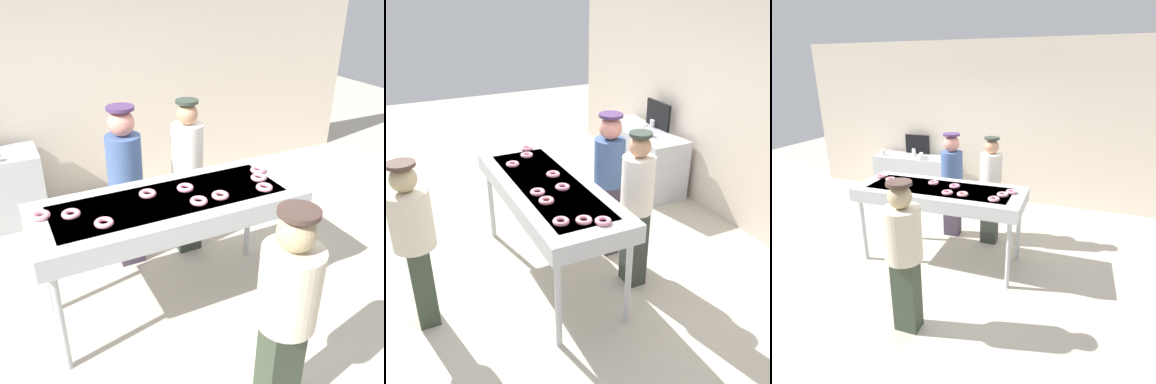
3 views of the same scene
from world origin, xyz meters
The scene contains 23 objects.
ground_plane centered at (0.00, 0.00, 0.00)m, with size 16.00×16.00×0.00m, color beige.
back_wall centered at (0.00, 2.54, 1.50)m, with size 8.00×0.12×3.00m, color beige.
fryer_conveyor centered at (0.00, 0.00, 0.96)m, with size 2.17×0.82×1.05m.
strawberry_donut_0 centered at (0.82, -0.02, 1.07)m, with size 0.14×0.14×0.04m, color pink.
strawberry_donut_1 centered at (0.37, -0.16, 1.07)m, with size 0.14×0.14×0.04m, color pink.
strawberry_donut_2 centered at (0.17, -0.17, 1.07)m, with size 0.14×0.14×0.04m, color pink.
strawberry_donut_3 centered at (-0.14, 0.11, 1.07)m, with size 0.14×0.14×0.04m, color pink.
strawberry_donut_4 centered at (0.17, 0.08, 1.07)m, with size 0.14×0.14×0.04m, color pink.
strawberry_donut_5 centered at (-0.76, 0.06, 1.07)m, with size 0.14×0.14×0.04m, color pink.
strawberry_donut_6 centered at (0.76, -0.20, 1.07)m, with size 0.14×0.14×0.04m, color pink.
strawberry_donut_7 centered at (0.90, 0.11, 1.07)m, with size 0.14×0.14×0.04m, color pink.
strawberry_donut_8 centered at (-0.96, 0.13, 1.07)m, with size 0.14×0.14×0.04m, color pink.
strawberry_donut_9 centered at (-0.57, -0.17, 1.07)m, with size 0.14×0.14×0.04m, color pink.
worker_baker centered at (0.49, 0.71, 0.89)m, with size 0.31×0.31×1.60m.
worker_assistant centered at (-0.13, 0.75, 0.91)m, with size 0.33×0.33×1.61m.
customer_waiting centered at (0.18, -1.29, 0.89)m, with size 0.35×0.35×1.56m.
prep_counter centered at (-1.50, 2.09, 0.43)m, with size 1.51×0.59×0.85m, color #B7BABF.
paper_cup_0 centered at (-1.58, 2.31, 0.90)m, with size 0.08×0.08×0.10m, color white.
paper_cup_1 centered at (-2.11, 1.98, 0.90)m, with size 0.08×0.08×0.10m, color white.
paper_cup_2 centered at (-1.27, 2.03, 0.90)m, with size 0.08×0.08×0.10m, color white.
paper_cup_3 centered at (-1.22, 1.87, 0.90)m, with size 0.08×0.08×0.10m, color white.
paper_cup_4 centered at (-1.47, 2.10, 0.90)m, with size 0.08×0.08×0.10m, color white.
menu_display centered at (-1.50, 2.34, 1.04)m, with size 0.53×0.04×0.38m, color black.
Camera 3 is at (1.57, -3.57, 2.43)m, focal length 30.18 mm.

